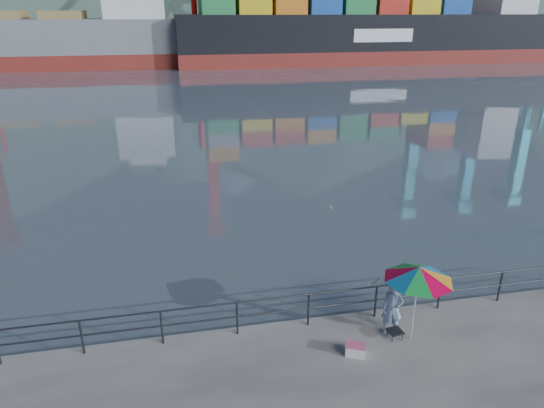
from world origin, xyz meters
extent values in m
cube|color=#4C5A67|center=(0.00, 130.00, 0.00)|extent=(500.00, 280.00, 0.00)
cube|color=#514F4C|center=(10.00, 93.00, 0.00)|extent=(200.00, 40.00, 0.40)
cylinder|color=#2D3033|center=(0.00, 1.70, 1.00)|extent=(22.00, 0.05, 0.05)
cylinder|color=#2D3033|center=(0.00, 1.70, 0.55)|extent=(22.00, 0.05, 0.05)
cube|color=#2D3033|center=(0.00, 1.70, 0.50)|extent=(22.00, 0.06, 1.00)
cube|color=yellow|center=(10.00, 92.00, 2.60)|extent=(6.00, 2.40, 5.20)
cube|color=gray|center=(16.50, 92.00, 2.60)|extent=(6.00, 2.40, 5.20)
cube|color=#194CA5|center=(23.00, 92.00, 2.60)|extent=(6.00, 2.40, 5.20)
cube|color=yellow|center=(29.50, 92.00, 3.90)|extent=(6.00, 2.40, 7.80)
cube|color=orange|center=(36.00, 92.00, 3.90)|extent=(6.00, 2.40, 7.80)
cube|color=yellow|center=(42.50, 92.00, 3.90)|extent=(6.00, 2.40, 7.80)
cube|color=#194CA5|center=(49.00, 92.00, 2.60)|extent=(6.00, 2.40, 5.20)
cube|color=orange|center=(55.50, 92.00, 1.30)|extent=(6.00, 2.40, 2.60)
cube|color=orange|center=(62.00, 92.00, 3.90)|extent=(6.00, 2.40, 7.80)
cube|color=orange|center=(10.00, 95.00, 1.30)|extent=(6.00, 2.40, 2.60)
cube|color=gray|center=(16.50, 95.00, 2.60)|extent=(6.00, 2.40, 5.20)
cube|color=orange|center=(23.00, 95.00, 1.30)|extent=(6.00, 2.40, 2.60)
cube|color=#267F3F|center=(29.50, 95.00, 3.90)|extent=(6.00, 2.40, 7.80)
cube|color=yellow|center=(36.00, 95.00, 2.60)|extent=(6.00, 2.40, 5.20)
cube|color=#194CA5|center=(42.50, 95.00, 1.30)|extent=(6.00, 2.40, 2.60)
cube|color=gray|center=(49.00, 95.00, 3.90)|extent=(6.00, 2.40, 7.80)
imported|color=#2A518B|center=(3.12, 0.91, 0.77)|extent=(0.67, 0.57, 1.55)
cylinder|color=white|center=(3.55, 0.54, 1.01)|extent=(0.04, 0.04, 2.01)
cone|color=green|center=(3.55, 0.54, 2.01)|extent=(1.91, 1.91, 0.37)
cube|color=black|center=(3.14, 0.65, 0.22)|extent=(0.41, 0.41, 0.05)
cube|color=#2D3033|center=(3.14, 0.65, 0.10)|extent=(0.31, 0.31, 0.19)
cube|color=silver|center=(1.84, 0.23, 0.14)|extent=(0.58, 0.49, 0.28)
cylinder|color=black|center=(3.11, 2.10, 0.00)|extent=(0.62, 1.70, 1.26)
cube|color=maroon|center=(-23.96, 74.33, 0.75)|extent=(53.94, 9.34, 2.50)
cube|color=gray|center=(-23.96, 74.33, 4.50)|extent=(53.94, 9.34, 5.00)
cube|color=maroon|center=(31.74, 72.51, 0.75)|extent=(65.02, 10.84, 2.50)
cube|color=black|center=(31.74, 72.51, 4.80)|extent=(65.02, 10.84, 5.60)
camera|label=1|loc=(-2.32, -9.27, 8.26)|focal=32.00mm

